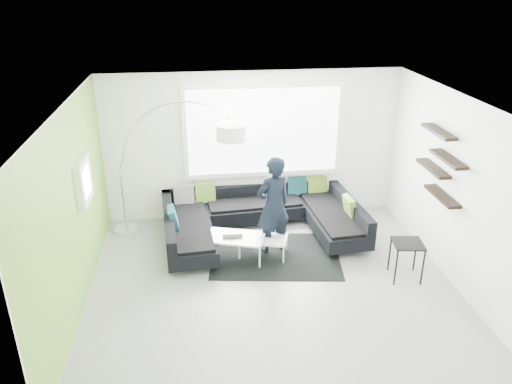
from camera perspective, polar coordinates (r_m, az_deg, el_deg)
ground at (r=7.75m, az=1.83°, el=-10.53°), size 5.50×5.50×0.00m
room_shell at (r=7.10m, az=2.07°, el=2.62°), size 5.54×5.04×2.82m
sectional_sofa at (r=8.89m, az=0.67°, el=-3.29°), size 3.57×2.38×0.74m
rug at (r=8.48m, az=2.24°, el=-7.23°), size 2.31×1.82×0.01m
coffee_table at (r=8.36m, az=-0.74°, el=-6.18°), size 1.37×1.04×0.40m
arc_lamp at (r=9.06m, az=-15.37°, el=2.55°), size 2.46×1.49×2.45m
side_table at (r=8.09m, az=16.75°, el=-7.49°), size 0.50×0.50×0.62m
person at (r=8.24m, az=1.99°, el=-1.54°), size 0.91×0.85×1.70m
laptop at (r=8.16m, az=-2.66°, el=-5.29°), size 0.33×0.22×0.03m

